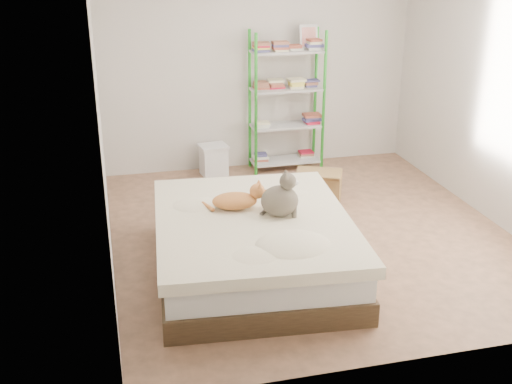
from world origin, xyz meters
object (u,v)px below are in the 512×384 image
object	(u,v)px
grey_cat	(280,194)
bed	(253,245)
shelf_unit	(287,98)
orange_cat	(235,199)
cardboard_box	(318,187)
white_bin	(214,160)

from	to	relation	value
grey_cat	bed	bearing A→B (deg)	99.90
bed	shelf_unit	size ratio (longest dim) A/B	1.23
orange_cat	cardboard_box	distance (m)	1.68
cardboard_box	white_bin	xyz separation A→B (m)	(-0.95, 1.13, 0.02)
grey_cat	orange_cat	bearing A→B (deg)	68.35
shelf_unit	white_bin	size ratio (longest dim) A/B	4.65
orange_cat	white_bin	world-z (taller)	orange_cat
cardboard_box	white_bin	distance (m)	1.47
white_bin	grey_cat	bearing A→B (deg)	-87.28
orange_cat	grey_cat	world-z (taller)	grey_cat
orange_cat	shelf_unit	xyz separation A→B (m)	(1.14, 2.29, 0.29)
orange_cat	grey_cat	size ratio (longest dim) A/B	1.20
orange_cat	grey_cat	bearing A→B (deg)	-26.97
grey_cat	shelf_unit	xyz separation A→B (m)	(0.80, 2.52, 0.19)
shelf_unit	cardboard_box	xyz separation A→B (m)	(0.02, -1.16, -0.72)
bed	orange_cat	bearing A→B (deg)	121.36
bed	grey_cat	size ratio (longest dim) A/B	5.59
grey_cat	white_bin	xyz separation A→B (m)	(-0.12, 2.49, -0.52)
orange_cat	grey_cat	distance (m)	0.42
shelf_unit	white_bin	xyz separation A→B (m)	(-0.92, -0.03, -0.71)
bed	orange_cat	distance (m)	0.43
cardboard_box	grey_cat	bearing A→B (deg)	-96.29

